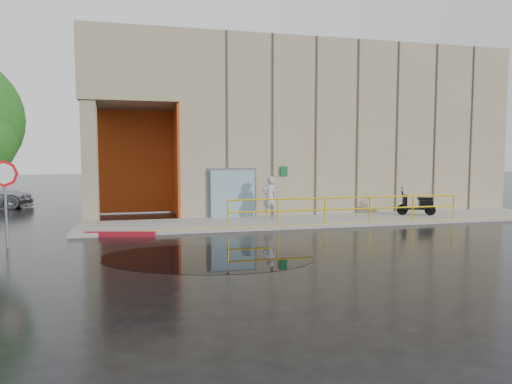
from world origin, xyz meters
TOP-DOWN VIEW (x-y plane):
  - ground at (0.00, 0.00)m, footprint 120.00×120.00m
  - sidewalk at (4.00, 4.50)m, footprint 20.00×3.00m
  - building at (5.10, 10.98)m, footprint 20.00×10.17m
  - guardrail at (4.25, 3.15)m, footprint 9.56×0.06m
  - person at (1.63, 5.14)m, footprint 0.72×0.56m
  - scooter at (8.24, 4.61)m, footprint 1.70×1.08m
  - stop_sign at (-7.47, 1.65)m, footprint 0.80×0.11m
  - red_curb at (-4.28, 2.91)m, footprint 2.37×0.75m
  - puddle at (-1.84, -0.98)m, footprint 6.64×5.14m

SIDE VIEW (x-z plane):
  - ground at x=0.00m, z-range 0.00..0.00m
  - puddle at x=-1.84m, z-range 0.00..0.01m
  - sidewalk at x=4.00m, z-range 0.00..0.15m
  - red_curb at x=-4.28m, z-range 0.00..0.18m
  - guardrail at x=4.25m, z-range 0.16..1.19m
  - scooter at x=8.24m, z-range 0.24..1.53m
  - person at x=1.63m, z-range 0.15..1.92m
  - stop_sign at x=-7.47m, z-range 0.60..3.24m
  - building at x=5.10m, z-range 0.21..8.21m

